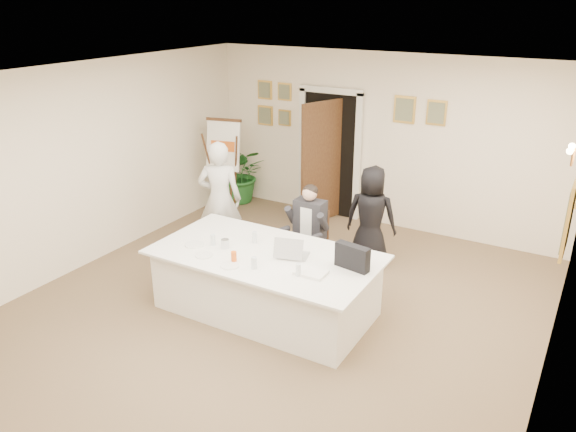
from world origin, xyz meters
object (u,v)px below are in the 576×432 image
at_px(conference_table, 266,282).
at_px(paper_stack, 311,273).
at_px(laptop_bag, 352,257).
at_px(flip_chart, 226,173).
at_px(potted_palm, 242,174).
at_px(standing_woman, 371,217).
at_px(oj_glass, 234,257).
at_px(steel_jug, 225,244).
at_px(laptop, 294,245).
at_px(standing_man, 220,199).
at_px(seated_man, 308,231).

xyz_separation_m(conference_table, paper_stack, (0.71, -0.20, 0.40)).
distance_m(laptop_bag, paper_stack, 0.49).
bearing_deg(flip_chart, potted_palm, 105.09).
bearing_deg(standing_woman, oj_glass, 60.33).
bearing_deg(steel_jug, standing_woman, 60.77).
relative_size(paper_stack, steel_jug, 3.04).
relative_size(standing_woman, potted_palm, 1.38).
xyz_separation_m(conference_table, laptop, (0.32, 0.11, 0.52)).
relative_size(flip_chart, standing_man, 0.98).
bearing_deg(potted_palm, laptop, -46.75).
relative_size(flip_chart, potted_palm, 1.59).
xyz_separation_m(potted_palm, oj_glass, (2.29, -3.46, 0.31)).
height_order(potted_palm, laptop, potted_palm).
distance_m(conference_table, laptop, 0.62).
distance_m(standing_man, steel_jug, 1.51).
height_order(potted_palm, laptop_bag, laptop_bag).
xyz_separation_m(seated_man, flip_chart, (-2.27, 1.27, 0.12)).
xyz_separation_m(conference_table, standing_man, (-1.44, 1.06, 0.46)).
height_order(laptop_bag, paper_stack, laptop_bag).
distance_m(seated_man, laptop, 1.07).
relative_size(potted_palm, oj_glass, 8.11).
relative_size(oj_glass, steel_jug, 1.18).
bearing_deg(paper_stack, steel_jug, 176.13).
height_order(standing_woman, laptop, standing_woman).
bearing_deg(laptop_bag, standing_woman, 114.83).
relative_size(standing_man, steel_jug, 15.56).
xyz_separation_m(seated_man, potted_palm, (-2.46, 1.99, -0.13)).
distance_m(seated_man, oj_glass, 1.49).
distance_m(potted_palm, steel_jug, 3.77).
height_order(seated_man, standing_man, standing_man).
distance_m(conference_table, laptop_bag, 1.17).
bearing_deg(standing_man, conference_table, 116.98).
xyz_separation_m(standing_man, standing_woman, (2.03, 0.76, -0.13)).
distance_m(laptop, paper_stack, 0.51).
bearing_deg(laptop, conference_table, -177.65).
xyz_separation_m(laptop, oj_glass, (-0.50, -0.49, -0.07)).
height_order(seated_man, laptop_bag, seated_man).
relative_size(standing_woman, paper_stack, 4.34).
height_order(flip_chart, potted_palm, flip_chart).
relative_size(conference_table, oj_glass, 20.52).
distance_m(conference_table, oj_glass, 0.61).
bearing_deg(steel_jug, oj_glass, -39.90).
relative_size(flip_chart, paper_stack, 5.02).
bearing_deg(standing_man, paper_stack, 122.98).
bearing_deg(laptop, paper_stack, -54.06).
distance_m(standing_woman, potted_palm, 3.32).
height_order(seated_man, potted_palm, seated_man).
xyz_separation_m(paper_stack, oj_glass, (-0.89, -0.18, 0.05)).
relative_size(laptop, laptop_bag, 0.90).
relative_size(potted_palm, laptop_bag, 2.61).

